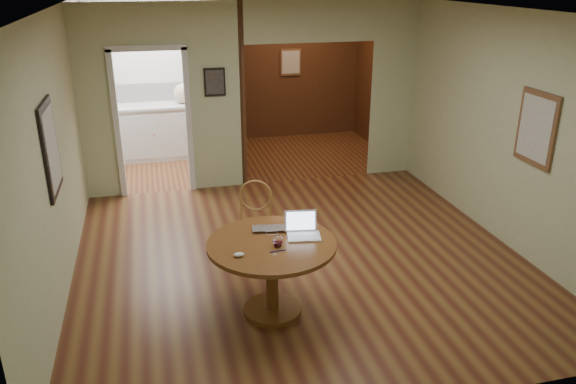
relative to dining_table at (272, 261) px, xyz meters
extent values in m
plane|color=#4B2215|center=(0.55, 0.99, -0.56)|extent=(5.00, 5.00, 0.00)
plane|color=silver|center=(0.55, 0.99, 2.14)|extent=(5.00, 5.00, 0.00)
plane|color=beige|center=(0.55, -1.51, 0.79)|extent=(5.00, 0.00, 5.00)
plane|color=beige|center=(-1.95, 0.99, 0.79)|extent=(0.00, 5.00, 5.00)
plane|color=beige|center=(3.05, 0.99, 0.79)|extent=(0.00, 5.00, 5.00)
cube|color=beige|center=(-1.70, 3.49, 0.79)|extent=(0.50, 2.70, 0.04)
cube|color=beige|center=(-0.05, 3.49, 0.79)|extent=(0.80, 2.70, 0.04)
cube|color=beige|center=(2.70, 3.49, 0.79)|extent=(0.70, 2.70, 0.04)
plane|color=silver|center=(-0.80, 5.49, 0.79)|extent=(2.70, 0.00, 2.70)
plane|color=#3D2212|center=(1.70, 5.99, 0.79)|extent=(2.70, 0.00, 2.70)
cube|color=#3D2212|center=(0.35, 4.74, 0.79)|extent=(0.08, 2.50, 2.70)
cube|color=black|center=(-1.93, 0.99, 0.94)|extent=(0.03, 0.70, 0.90)
cube|color=brown|center=(3.03, 0.49, 0.94)|extent=(0.03, 0.60, 0.80)
cube|color=black|center=(-0.05, 3.47, 1.04)|extent=(0.30, 0.03, 0.40)
cube|color=silver|center=(1.70, 5.97, 0.89)|extent=(0.40, 0.03, 0.50)
cube|color=white|center=(-0.80, 5.48, 0.54)|extent=(2.00, 0.02, 0.32)
cylinder|color=brown|center=(0.00, 0.00, -0.53)|extent=(0.56, 0.56, 0.05)
cylinder|color=brown|center=(0.00, 0.00, -0.19)|extent=(0.12, 0.12, 0.65)
cylinder|color=brown|center=(0.00, 0.00, 0.17)|extent=(1.20, 1.20, 0.04)
cylinder|color=#925F34|center=(0.02, 0.99, -0.13)|extent=(0.50, 0.50, 0.03)
cylinder|color=#925F34|center=(-0.15, 0.90, -0.34)|extent=(0.03, 0.03, 0.43)
cylinder|color=#925F34|center=(0.12, 0.81, -0.34)|extent=(0.03, 0.03, 0.43)
cylinder|color=#925F34|center=(-0.07, 1.17, -0.34)|extent=(0.03, 0.03, 0.43)
cylinder|color=#925F34|center=(0.20, 1.09, -0.34)|extent=(0.03, 0.03, 0.43)
cylinder|color=#925F34|center=(-0.09, 1.17, 0.05)|extent=(0.02, 0.02, 0.34)
cylinder|color=#925F34|center=(0.22, 1.08, 0.05)|extent=(0.02, 0.02, 0.34)
torus|color=#925F34|center=(0.07, 1.14, 0.21)|extent=(0.36, 0.13, 0.37)
cube|color=silver|center=(0.32, 0.03, 0.20)|extent=(0.34, 0.26, 0.01)
cube|color=silver|center=(0.32, 0.00, 0.21)|extent=(0.27, 0.15, 0.00)
cube|color=silver|center=(0.32, 0.16, 0.31)|extent=(0.31, 0.10, 0.20)
cube|color=#95A2BE|center=(0.32, 0.15, 0.31)|extent=(0.27, 0.08, 0.17)
imported|color=#ABABAF|center=(0.04, 0.20, 0.21)|extent=(0.40, 0.29, 0.03)
ellipsoid|color=silver|center=(-0.34, -0.20, 0.21)|extent=(0.10, 0.06, 0.04)
cylinder|color=#0C1256|center=(0.01, -0.19, 0.20)|extent=(0.15, 0.02, 0.01)
cube|color=silver|center=(-0.80, 5.19, -0.11)|extent=(2.00, 0.55, 0.90)
cube|color=silver|center=(-0.80, 5.19, 0.36)|extent=(2.06, 0.60, 0.04)
sphere|color=#B20C0C|center=(-0.95, 4.90, -0.06)|extent=(0.03, 0.03, 0.03)
sphere|color=#B20C0C|center=(0.05, 4.90, -0.06)|extent=(0.03, 0.03, 0.03)
ellipsoid|color=tan|center=(-0.39, 5.19, 0.56)|extent=(0.38, 0.34, 0.34)
camera|label=1|loc=(-0.97, -4.52, 2.52)|focal=35.00mm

